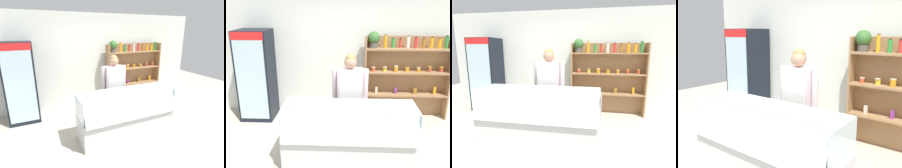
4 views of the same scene
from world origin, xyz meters
TOP-DOWN VIEW (x-y plane):
  - ground_plane at (0.00, 0.00)m, footprint 12.00×12.00m
  - back_wall at (0.00, 2.04)m, footprint 6.80×0.10m
  - drinks_fridge at (-2.16, 1.59)m, footprint 0.70×0.67m
  - shelving_unit at (1.05, 1.77)m, footprint 1.85×0.29m
  - deli_display_case at (-0.12, -0.04)m, footprint 2.07×0.73m
  - shop_clerk at (-0.11, 0.62)m, footprint 0.64×0.25m

SIDE VIEW (x-z plane):
  - ground_plane at x=0.00m, z-range 0.00..0.00m
  - deli_display_case at x=-0.12m, z-range -0.19..0.82m
  - drinks_fridge at x=-2.16m, z-range 0.00..1.97m
  - shop_clerk at x=-0.11m, z-range 0.16..1.83m
  - shelving_unit at x=1.05m, z-range 0.12..2.05m
  - back_wall at x=0.00m, z-range 0.00..2.70m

